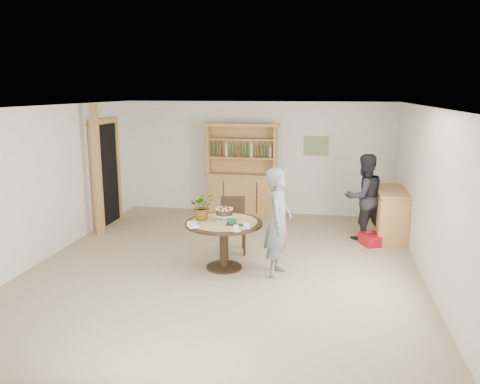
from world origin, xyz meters
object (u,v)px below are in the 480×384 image
at_px(hutch, 242,184).
at_px(sideboard, 390,214).
at_px(dining_table, 224,231).
at_px(teen_boy, 278,222).
at_px(adult_person, 364,197).
at_px(dining_chair, 233,221).
at_px(red_suitcase, 378,239).

bearing_deg(hutch, sideboard, -22.21).
bearing_deg(dining_table, sideboard, 36.64).
bearing_deg(teen_boy, dining_table, 87.23).
bearing_deg(adult_person, teen_boy, 26.20).
bearing_deg(dining_chair, red_suitcase, 4.51).
distance_m(dining_table, adult_person, 2.97).
height_order(dining_table, teen_boy, teen_boy).
height_order(hutch, dining_chair, hutch).
bearing_deg(teen_boy, sideboard, -37.55).
distance_m(dining_chair, adult_person, 2.53).
height_order(hutch, adult_person, hutch).
height_order(teen_boy, red_suitcase, teen_boy).
bearing_deg(sideboard, red_suitcase, -120.76).
xyz_separation_m(sideboard, dining_chair, (-2.76, -1.21, 0.06)).
xyz_separation_m(hutch, adult_person, (2.54, -1.33, 0.11)).
relative_size(sideboard, adult_person, 0.78).
bearing_deg(sideboard, adult_person, -169.56).
bearing_deg(red_suitcase, sideboard, 35.35).
bearing_deg(teen_boy, hutch, 22.68).
xyz_separation_m(hutch, teen_boy, (1.15, -3.38, 0.13)).
bearing_deg(adult_person, sideboard, 160.78).
bearing_deg(hutch, teen_boy, -71.26).
xyz_separation_m(hutch, dining_table, (0.30, -3.28, -0.08)).
xyz_separation_m(sideboard, adult_person, (-0.50, -0.09, 0.33)).
height_order(dining_chair, teen_boy, teen_boy).
bearing_deg(sideboard, dining_chair, -156.29).
distance_m(teen_boy, red_suitcase, 2.50).
bearing_deg(dining_table, teen_boy, -6.71).
distance_m(dining_table, red_suitcase, 3.03).
xyz_separation_m(sideboard, dining_table, (-2.74, -2.04, 0.13)).
relative_size(dining_table, red_suitcase, 1.69).
bearing_deg(adult_person, red_suitcase, 100.84).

